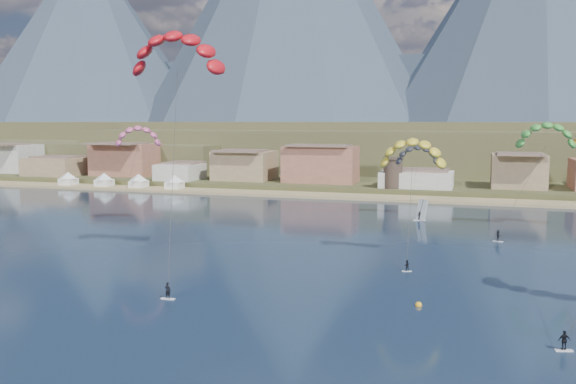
{
  "coord_description": "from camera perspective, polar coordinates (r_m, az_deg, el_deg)",
  "views": [
    {
      "loc": [
        26.23,
        -52.83,
        20.47
      ],
      "look_at": [
        0.0,
        32.0,
        10.0
      ],
      "focal_mm": 37.55,
      "sensor_mm": 36.0,
      "label": 1
    }
  ],
  "objects": [
    {
      "name": "ground",
      "position": [
        62.43,
        -8.92,
        -12.5
      ],
      "size": [
        2400.0,
        2400.0,
        0.0
      ],
      "primitive_type": "plane",
      "color": "black",
      "rests_on": "ground"
    },
    {
      "name": "beach",
      "position": [
        162.24,
        7.74,
        -0.5
      ],
      "size": [
        2200.0,
        12.0,
        0.9
      ],
      "color": "tan",
      "rests_on": "ground"
    },
    {
      "name": "land",
      "position": [
        613.73,
        14.77,
        4.59
      ],
      "size": [
        2200.0,
        900.0,
        4.0
      ],
      "color": "brown",
      "rests_on": "ground"
    },
    {
      "name": "foothills",
      "position": [
        285.55,
        16.44,
        4.16
      ],
      "size": [
        940.0,
        210.0,
        18.0
      ],
      "color": "brown",
      "rests_on": "ground"
    },
    {
      "name": "mountain_ridge",
      "position": [
        886.98,
        14.87,
        14.92
      ],
      "size": [
        2060.0,
        480.0,
        400.0
      ],
      "color": "#293444",
      "rests_on": "ground"
    },
    {
      "name": "town",
      "position": [
        187.36,
        -3.56,
        2.9
      ],
      "size": [
        400.0,
        24.0,
        12.0
      ],
      "color": "silver",
      "rests_on": "ground"
    },
    {
      "name": "watchtower",
      "position": [
        168.76,
        9.9,
        1.83
      ],
      "size": [
        5.82,
        5.82,
        8.6
      ],
      "color": "#47382D",
      "rests_on": "ground"
    },
    {
      "name": "beach_tents",
      "position": [
        189.76,
        -15.59,
        1.41
      ],
      "size": [
        43.4,
        6.4,
        5.0
      ],
      "color": "white",
      "rests_on": "ground"
    },
    {
      "name": "kitesurfer_red",
      "position": [
        86.71,
        -10.49,
        13.37
      ],
      "size": [
        14.46,
        19.9,
        35.48
      ],
      "color": "silver",
      "rests_on": "ground"
    },
    {
      "name": "kitesurfer_yellow",
      "position": [
        90.29,
        11.73,
        4.03
      ],
      "size": [
        10.13,
        10.46,
        19.16
      ],
      "color": "silver",
      "rests_on": "ground"
    },
    {
      "name": "kitesurfer_green",
      "position": [
        121.53,
        23.23,
        5.25
      ],
      "size": [
        14.67,
        16.73,
        23.64
      ],
      "color": "silver",
      "rests_on": "ground"
    },
    {
      "name": "distant_kite_pink",
      "position": [
        121.33,
        -14.02,
        5.49
      ],
      "size": [
        9.51,
        7.9,
        21.1
      ],
      "color": "#262626",
      "rests_on": "ground"
    },
    {
      "name": "distant_kite_dark",
      "position": [
        131.15,
        12.17,
        3.76
      ],
      "size": [
        9.92,
        6.35,
        17.29
      ],
      "color": "#262626",
      "rests_on": "ground"
    },
    {
      "name": "windsurfer",
      "position": [
        127.36,
        12.44,
        -2.04
      ],
      "size": [
        2.59,
        2.84,
        4.43
      ],
      "color": "silver",
      "rests_on": "ground"
    },
    {
      "name": "buoy",
      "position": [
        69.64,
        12.26,
        -10.41
      ],
      "size": [
        0.76,
        0.76,
        0.76
      ],
      "color": "#FCAC1A",
      "rests_on": "ground"
    }
  ]
}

